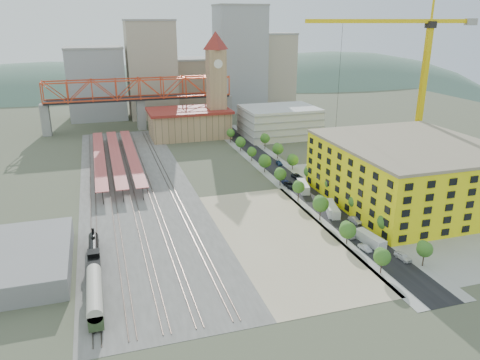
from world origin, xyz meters
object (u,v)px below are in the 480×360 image
object	(u,v)px
tower_crane	(414,66)
site_trailer_a	(370,239)
clock_tower	(216,75)
construction_building	(409,173)
site_trailer_c	(333,210)
locomotive	(94,253)
coach	(95,296)
car_0	(349,234)
site_trailer_b	(331,208)
site_trailer_d	(303,187)

from	to	relation	value
tower_crane	site_trailer_a	distance (m)	76.24
site_trailer_a	clock_tower	bearing A→B (deg)	85.70
construction_building	site_trailer_a	distance (m)	34.91
site_trailer_c	locomotive	bearing A→B (deg)	-159.01
coach	car_0	distance (m)	64.48
clock_tower	coach	distance (m)	144.90
car_0	construction_building	bearing A→B (deg)	30.35
clock_tower	site_trailer_a	size ratio (longest dim) A/B	5.56
site_trailer_a	site_trailer_b	xyz separation A→B (m)	(0.00, 20.87, 0.04)
clock_tower	site_trailer_d	bearing A→B (deg)	-84.40
site_trailer_a	site_trailer_c	xyz separation A→B (m)	(0.00, 19.77, -0.04)
clock_tower	site_trailer_c	size ratio (longest dim) A/B	5.73
locomotive	site_trailer_d	distance (m)	72.00
site_trailer_a	site_trailer_c	bearing A→B (deg)	81.94
locomotive	site_trailer_a	bearing A→B (deg)	-9.88
clock_tower	tower_crane	xyz separation A→B (m)	(52.62, -72.05, 9.25)
site_trailer_c	car_0	xyz separation A→B (m)	(-3.00, -14.62, -0.49)
site_trailer_b	car_0	world-z (taller)	site_trailer_b
site_trailer_b	clock_tower	bearing A→B (deg)	113.42
site_trailer_b	site_trailer_a	bearing A→B (deg)	-71.11
site_trailer_c	car_0	distance (m)	14.93
site_trailer_a	site_trailer_d	xyz separation A→B (m)	(0.00, 40.26, 0.06)
locomotive	coach	world-z (taller)	coach
tower_crane	site_trailer_c	world-z (taller)	tower_crane
coach	site_trailer_b	xyz separation A→B (m)	(66.00, 29.29, -1.53)
construction_building	coach	size ratio (longest dim) A/B	2.96
clock_tower	tower_crane	distance (m)	89.70
site_trailer_c	site_trailer_b	bearing A→B (deg)	103.84
construction_building	locomotive	size ratio (longest dim) A/B	2.47
locomotive	car_0	distance (m)	63.33
tower_crane	site_trailer_a	size ratio (longest dim) A/B	6.58
locomotive	tower_crane	world-z (taller)	tower_crane
locomotive	car_0	world-z (taller)	locomotive
coach	tower_crane	bearing A→B (deg)	27.75
clock_tower	locomotive	size ratio (longest dim) A/B	2.54
clock_tower	tower_crane	world-z (taller)	tower_crane
clock_tower	car_0	bearing A→B (deg)	-87.55
construction_building	site_trailer_a	xyz separation A→B (m)	(-26.00, -21.83, -8.13)
coach	site_trailer_a	size ratio (longest dim) A/B	1.83
clock_tower	locomotive	distance (m)	127.49
locomotive	site_trailer_d	size ratio (longest dim) A/B	2.09
tower_crane	car_0	size ratio (longest dim) A/B	13.88
tower_crane	clock_tower	bearing A→B (deg)	126.14
locomotive	site_trailer_a	xyz separation A→B (m)	(66.00, -11.50, -0.63)
tower_crane	site_trailer_c	distance (m)	65.10
construction_building	tower_crane	world-z (taller)	tower_crane
site_trailer_a	site_trailer_b	bearing A→B (deg)	81.94
locomotive	site_trailer_b	size ratio (longest dim) A/B	2.12
site_trailer_b	site_trailer_d	bearing A→B (deg)	108.89
clock_tower	car_0	size ratio (longest dim) A/B	11.73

